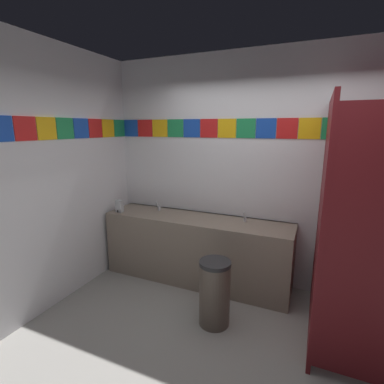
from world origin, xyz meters
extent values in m
plane|color=gray|center=(0.00, 0.00, 0.00)|extent=(8.74, 8.74, 0.00)
cube|color=silver|center=(0.00, 1.46, 1.41)|extent=(3.97, 0.08, 2.82)
cube|color=#1947B7|center=(-1.87, 1.41, 1.93)|extent=(0.23, 0.01, 0.23)
cube|color=red|center=(-1.64, 1.41, 1.93)|extent=(0.23, 0.01, 0.23)
cube|color=yellow|center=(-1.40, 1.41, 1.93)|extent=(0.23, 0.01, 0.23)
cube|color=#1E8C4C|center=(-1.17, 1.41, 1.93)|extent=(0.23, 0.01, 0.23)
cube|color=#1947B7|center=(-0.93, 1.41, 1.93)|extent=(0.23, 0.01, 0.23)
cube|color=red|center=(-0.70, 1.41, 1.93)|extent=(0.23, 0.01, 0.23)
cube|color=yellow|center=(-0.47, 1.41, 1.93)|extent=(0.23, 0.01, 0.23)
cube|color=#1E8C4C|center=(-0.23, 1.41, 1.93)|extent=(0.23, 0.01, 0.23)
cube|color=#1947B7|center=(0.00, 1.41, 1.93)|extent=(0.23, 0.01, 0.23)
cube|color=red|center=(0.23, 1.41, 1.93)|extent=(0.23, 0.01, 0.23)
cube|color=yellow|center=(0.47, 1.41, 1.93)|extent=(0.23, 0.01, 0.23)
cube|color=#1E8C4C|center=(0.70, 1.41, 1.93)|extent=(0.23, 0.01, 0.23)
cube|color=#1947B7|center=(0.93, 1.41, 1.93)|extent=(0.23, 0.01, 0.23)
cube|color=silver|center=(-2.03, 0.00, 1.41)|extent=(0.08, 2.84, 2.82)
cube|color=#1947B7|center=(-1.98, -0.35, 1.93)|extent=(0.01, 0.23, 0.23)
cube|color=red|center=(-1.98, -0.12, 1.93)|extent=(0.01, 0.23, 0.23)
cube|color=yellow|center=(-1.98, 0.12, 1.93)|extent=(0.01, 0.23, 0.23)
cube|color=#1E8C4C|center=(-1.98, 0.35, 1.93)|extent=(0.01, 0.23, 0.23)
cube|color=#1947B7|center=(-1.98, 0.59, 1.93)|extent=(0.01, 0.23, 0.23)
cube|color=red|center=(-1.98, 0.83, 1.93)|extent=(0.01, 0.23, 0.23)
cube|color=yellow|center=(-1.98, 1.06, 1.93)|extent=(0.01, 0.23, 0.23)
cube|color=#1E8C4C|center=(-1.98, 1.30, 1.93)|extent=(0.01, 0.23, 0.23)
cube|color=gray|center=(-0.75, 1.14, 0.42)|extent=(2.37, 0.57, 0.84)
cube|color=gray|center=(-0.75, 1.40, 0.80)|extent=(2.37, 0.03, 0.08)
cylinder|color=#F4EECA|center=(-1.34, 1.11, 0.78)|extent=(0.34, 0.34, 0.10)
cylinder|color=#F4EECA|center=(-0.16, 1.11, 0.78)|extent=(0.34, 0.34, 0.10)
cylinder|color=silver|center=(-1.34, 1.25, 0.86)|extent=(0.04, 0.04, 0.05)
cylinder|color=silver|center=(-1.34, 1.20, 0.93)|extent=(0.02, 0.06, 0.09)
cylinder|color=silver|center=(-0.16, 1.25, 0.86)|extent=(0.04, 0.04, 0.05)
cylinder|color=silver|center=(-0.16, 1.20, 0.93)|extent=(0.02, 0.06, 0.09)
cube|color=#B7BABF|center=(-1.80, 0.97, 0.92)|extent=(0.09, 0.07, 0.16)
cylinder|color=black|center=(-1.80, 0.93, 0.86)|extent=(0.02, 0.02, 0.03)
cube|color=maroon|center=(0.66, 0.77, 1.10)|extent=(0.04, 1.30, 2.20)
cylinder|color=silver|center=(0.68, 0.14, 1.21)|extent=(0.02, 0.02, 0.10)
cylinder|color=white|center=(1.23, 0.92, 0.20)|extent=(0.38, 0.38, 0.40)
torus|color=white|center=(1.23, 0.92, 0.42)|extent=(0.39, 0.39, 0.05)
cube|color=white|center=(1.23, 1.13, 0.57)|extent=(0.34, 0.17, 0.34)
cylinder|color=brown|center=(-0.24, 0.41, 0.32)|extent=(0.31, 0.31, 0.64)
cylinder|color=#262628|center=(-0.24, 0.41, 0.66)|extent=(0.31, 0.31, 0.04)
camera|label=1|loc=(0.58, -2.03, 1.94)|focal=26.88mm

